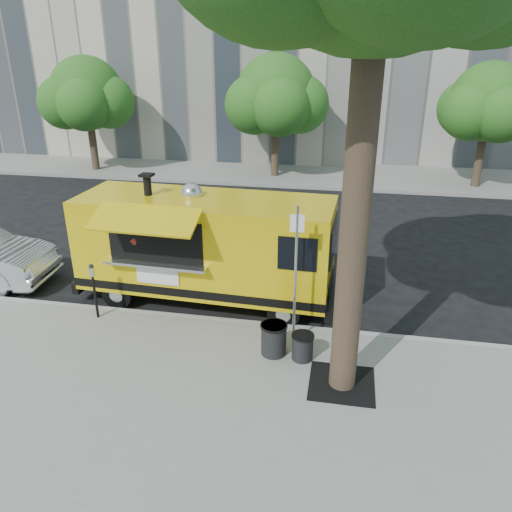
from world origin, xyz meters
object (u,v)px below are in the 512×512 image
(sign_post, at_px, (296,269))
(trash_bin_left, at_px, (303,346))
(far_tree_c, at_px, (489,102))
(trash_bin_right, at_px, (274,338))
(parking_meter, at_px, (94,285))
(food_truck, at_px, (204,246))
(far_tree_b, at_px, (276,95))
(far_tree_a, at_px, (87,94))

(sign_post, distance_m, trash_bin_left, 1.54)
(sign_post, relative_size, trash_bin_left, 5.48)
(far_tree_c, xyz_separation_m, trash_bin_right, (-6.80, -14.45, -3.21))
(sign_post, distance_m, trash_bin_right, 1.47)
(sign_post, bearing_deg, trash_bin_left, -66.97)
(far_tree_c, xyz_separation_m, trash_bin_left, (-6.20, -14.53, -3.27))
(far_tree_c, height_order, trash_bin_left, far_tree_c)
(parking_meter, relative_size, trash_bin_right, 2.00)
(far_tree_c, distance_m, food_truck, 15.25)
(parking_meter, distance_m, food_truck, 2.69)
(far_tree_b, xyz_separation_m, parking_meter, (-2.00, -14.05, -2.85))
(food_truck, relative_size, trash_bin_right, 9.69)
(far_tree_a, xyz_separation_m, trash_bin_left, (11.80, -14.43, -3.33))
(far_tree_a, height_order, trash_bin_left, far_tree_a)
(parking_meter, height_order, food_truck, food_truck)
(trash_bin_left, bearing_deg, far_tree_b, 100.68)
(far_tree_b, xyz_separation_m, food_truck, (0.16, -12.53, -2.36))
(far_tree_c, bearing_deg, trash_bin_right, -115.19)
(far_tree_b, height_order, parking_meter, far_tree_b)
(far_tree_b, bearing_deg, trash_bin_left, -79.32)
(far_tree_b, height_order, trash_bin_left, far_tree_b)
(far_tree_b, bearing_deg, far_tree_c, -1.91)
(far_tree_c, xyz_separation_m, sign_post, (-6.45, -13.95, -1.87))
(trash_bin_right, bearing_deg, far_tree_b, 98.50)
(food_truck, distance_m, trash_bin_right, 3.17)
(sign_post, height_order, food_truck, sign_post)
(far_tree_b, bearing_deg, far_tree_a, -177.46)
(parking_meter, bearing_deg, far_tree_b, 81.90)
(sign_post, xyz_separation_m, parking_meter, (-4.55, 0.20, -0.87))
(sign_post, relative_size, trash_bin_right, 4.50)
(parking_meter, bearing_deg, far_tree_a, 117.15)
(far_tree_c, distance_m, parking_meter, 17.82)
(far_tree_b, height_order, trash_bin_right, far_tree_b)
(sign_post, distance_m, parking_meter, 4.64)
(trash_bin_left, distance_m, trash_bin_right, 0.60)
(parking_meter, distance_m, trash_bin_right, 4.29)
(sign_post, relative_size, parking_meter, 2.25)
(far_tree_b, bearing_deg, parking_meter, -98.10)
(parking_meter, bearing_deg, trash_bin_right, -9.41)
(far_tree_b, relative_size, far_tree_c, 1.06)
(far_tree_c, distance_m, trash_bin_left, 16.13)
(far_tree_a, distance_m, food_truck, 15.37)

